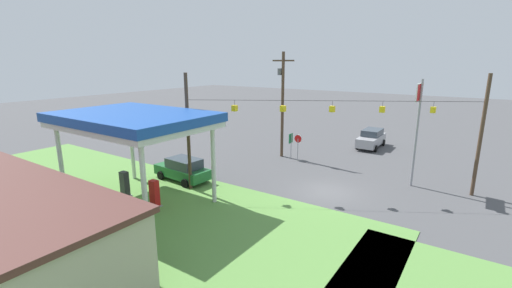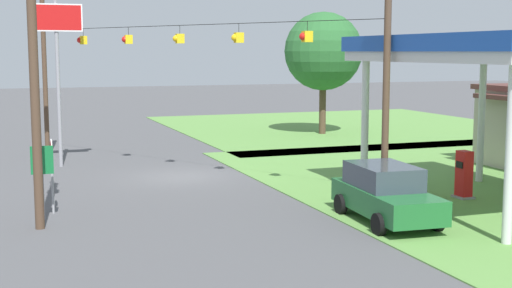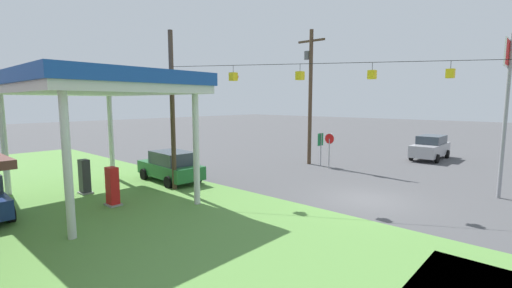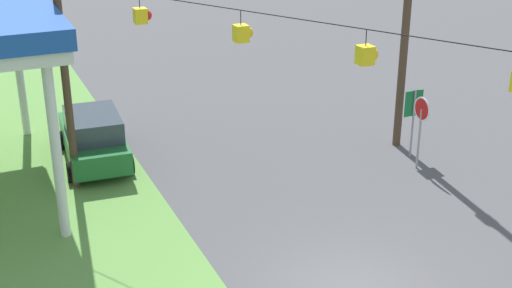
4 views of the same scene
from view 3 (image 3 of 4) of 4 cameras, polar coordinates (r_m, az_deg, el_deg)
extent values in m
plane|color=#4C4C4F|center=(17.35, 18.00, -8.88)|extent=(160.00, 160.00, 0.00)
cube|color=silver|center=(17.61, -25.61, 8.06)|extent=(9.45, 6.56, 0.35)
cube|color=#19479E|center=(17.63, -25.69, 9.52)|extent=(9.65, 6.76, 0.55)
cylinder|color=silver|center=(15.53, -9.94, -1.04)|extent=(0.28, 0.28, 5.01)
cylinder|color=silver|center=(22.57, -23.00, 1.00)|extent=(0.28, 0.28, 5.01)
cylinder|color=silver|center=(12.97, -28.91, -3.41)|extent=(0.28, 0.28, 5.01)
cylinder|color=silver|center=(20.89, -36.41, -0.26)|extent=(0.28, 0.28, 5.01)
cube|color=gray|center=(16.86, -22.68, -9.34)|extent=(0.71, 0.56, 0.12)
cube|color=red|center=(16.64, -22.82, -6.40)|extent=(0.55, 0.40, 1.66)
cube|color=black|center=(16.66, -22.20, -5.19)|extent=(0.39, 0.03, 0.24)
cube|color=gray|center=(19.56, -26.53, -7.31)|extent=(0.71, 0.56, 0.12)
cube|color=#333338|center=(19.37, -26.67, -4.76)|extent=(0.55, 0.40, 1.66)
cube|color=black|center=(19.39, -26.14, -3.72)|extent=(0.39, 0.03, 0.24)
cube|color=#1E602D|center=(20.74, -14.12, -4.14)|extent=(4.74, 2.17, 0.75)
cube|color=#333D47|center=(20.38, -13.80, -2.23)|extent=(2.66, 1.88, 0.72)
cylinder|color=black|center=(21.63, -18.18, -4.83)|extent=(0.69, 0.27, 0.68)
cylinder|color=black|center=(22.49, -13.84, -4.23)|extent=(0.69, 0.27, 0.68)
cylinder|color=black|center=(19.14, -14.39, -6.22)|extent=(0.69, 0.27, 0.68)
cylinder|color=black|center=(20.11, -9.70, -5.45)|extent=(0.69, 0.27, 0.68)
cylinder|color=black|center=(16.55, -35.67, -9.43)|extent=(0.69, 0.25, 0.68)
cube|color=#9E9EA3|center=(31.23, 27.01, -0.82)|extent=(1.88, 5.08, 0.93)
cube|color=#333D47|center=(31.44, 27.23, 0.68)|extent=(1.72, 2.80, 0.66)
cylinder|color=black|center=(29.56, 27.96, -2.18)|extent=(0.22, 0.68, 0.68)
cylinder|color=black|center=(30.05, 24.46, -1.86)|extent=(0.22, 0.68, 0.68)
cylinder|color=black|center=(32.59, 29.27, -1.47)|extent=(0.22, 0.68, 0.68)
cylinder|color=black|center=(33.04, 26.08, -1.19)|extent=(0.22, 0.68, 0.68)
cylinder|color=#99999E|center=(24.52, 12.09, -1.58)|extent=(0.08, 0.08, 2.10)
cylinder|color=white|center=(24.38, 12.16, 0.86)|extent=(0.80, 0.03, 0.80)
cylinder|color=red|center=(24.38, 12.16, 0.86)|extent=(0.70, 0.03, 0.70)
cylinder|color=gray|center=(20.10, 36.14, 3.55)|extent=(0.18, 0.18, 7.81)
cube|color=white|center=(20.22, 36.48, 12.02)|extent=(0.06, 2.36, 1.25)
cube|color=red|center=(20.22, 36.48, 12.02)|extent=(0.07, 2.24, 1.13)
cylinder|color=gray|center=(25.24, 10.76, -0.95)|extent=(0.07, 0.07, 2.40)
cube|color=#146B33|center=(25.18, 10.70, 0.75)|extent=(0.04, 0.70, 0.90)
cylinder|color=#4C3828|center=(25.75, 9.03, 7.54)|extent=(0.28, 0.28, 9.84)
cube|color=#4C3828|center=(26.12, 9.21, 16.61)|extent=(2.20, 0.14, 0.14)
cylinder|color=#59595B|center=(26.16, 8.50, 14.39)|extent=(0.44, 0.44, 0.60)
cylinder|color=#4C3828|center=(18.31, -13.74, 5.19)|extent=(0.24, 0.24, 8.26)
cylinder|color=black|center=(16.81, 18.85, 12.76)|extent=(16.92, 10.02, 0.02)
cylinder|color=black|center=(17.50, 29.73, 11.40)|extent=(0.02, 0.02, 0.35)
cube|color=yellow|center=(17.47, 29.65, 10.18)|extent=(0.32, 0.32, 0.40)
sphere|color=red|center=(17.63, 29.77, 10.14)|extent=(0.28, 0.28, 0.28)
cylinder|color=black|center=(16.79, 18.83, 12.17)|extent=(0.02, 0.02, 0.35)
cube|color=yellow|center=(16.76, 18.77, 10.89)|extent=(0.32, 0.32, 0.40)
sphere|color=yellow|center=(16.91, 19.01, 10.84)|extent=(0.28, 0.28, 0.28)
cylinder|color=black|center=(16.71, 7.35, 12.51)|extent=(0.02, 0.02, 0.35)
cube|color=yellow|center=(16.67, 7.33, 11.23)|extent=(0.32, 0.32, 0.40)
sphere|color=yellow|center=(16.81, 7.67, 11.19)|extent=(0.28, 0.28, 0.28)
cylinder|color=black|center=(17.25, -3.82, 12.37)|extent=(0.02, 0.02, 0.35)
cube|color=yellow|center=(17.22, -3.81, 11.13)|extent=(0.32, 0.32, 0.40)
sphere|color=red|center=(17.34, -3.40, 11.11)|extent=(0.28, 0.28, 0.28)
camera|label=1|loc=(7.87, -155.93, 27.10)|focal=24.00mm
camera|label=2|loc=(42.67, -16.15, 7.71)|focal=50.00mm
camera|label=4|loc=(10.73, 83.94, 30.24)|focal=50.00mm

